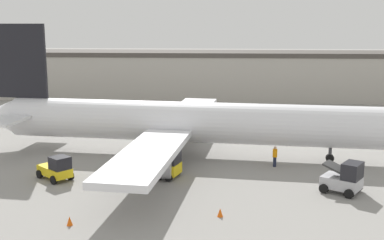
# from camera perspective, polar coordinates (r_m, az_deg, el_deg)

# --- Properties ---
(ground_plane) EXTENTS (400.00, 400.00, 0.00)m
(ground_plane) POSITION_cam_1_polar(r_m,az_deg,el_deg) (43.65, 0.00, -4.26)
(ground_plane) COLOR gray
(terminal_building) EXTENTS (89.08, 10.55, 7.48)m
(terminal_building) POSITION_cam_1_polar(r_m,az_deg,el_deg) (78.00, 8.43, 5.29)
(terminal_building) COLOR #ADA89E
(terminal_building) RESTS_ON ground_plane
(airplane) EXTENTS (40.56, 33.14, 11.76)m
(airplane) POSITION_cam_1_polar(r_m,az_deg,el_deg) (43.12, -1.38, -0.26)
(airplane) COLOR white
(airplane) RESTS_ON ground_plane
(ground_crew_worker) EXTENTS (0.39, 0.39, 1.75)m
(ground_crew_worker) POSITION_cam_1_polar(r_m,az_deg,el_deg) (40.72, 9.80, -4.20)
(ground_crew_worker) COLOR #1E2338
(ground_crew_worker) RESTS_ON ground_plane
(baggage_tug) EXTENTS (3.15, 2.61, 2.41)m
(baggage_tug) POSITION_cam_1_polar(r_m,az_deg,el_deg) (37.44, -3.26, -5.22)
(baggage_tug) COLOR yellow
(baggage_tug) RESTS_ON ground_plane
(belt_loader_truck) EXTENTS (3.20, 3.09, 2.28)m
(belt_loader_truck) POSITION_cam_1_polar(r_m,az_deg,el_deg) (35.65, 17.63, -6.61)
(belt_loader_truck) COLOR #B2B2B7
(belt_loader_truck) RESTS_ON ground_plane
(pushback_tug) EXTENTS (3.19, 3.05, 1.93)m
(pushback_tug) POSITION_cam_1_polar(r_m,az_deg,el_deg) (38.24, -15.77, -5.57)
(pushback_tug) COLOR yellow
(pushback_tug) RESTS_ON ground_plane
(safety_cone_near) EXTENTS (0.36, 0.36, 0.55)m
(safety_cone_near) POSITION_cam_1_polar(r_m,az_deg,el_deg) (29.89, -14.31, -11.51)
(safety_cone_near) COLOR #EF590F
(safety_cone_near) RESTS_ON ground_plane
(safety_cone_far) EXTENTS (0.36, 0.36, 0.55)m
(safety_cone_far) POSITION_cam_1_polar(r_m,az_deg,el_deg) (30.26, 3.35, -10.88)
(safety_cone_far) COLOR #EF590F
(safety_cone_far) RESTS_ON ground_plane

